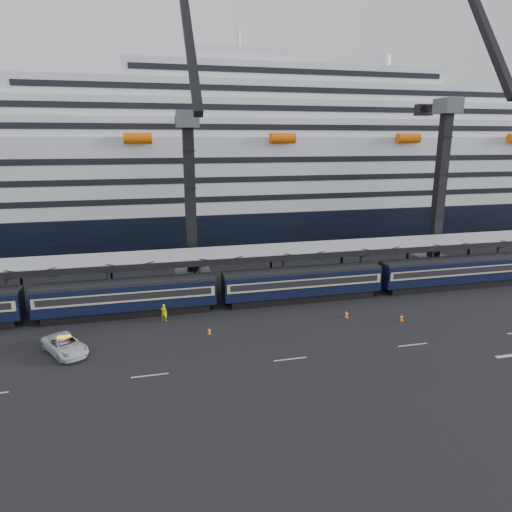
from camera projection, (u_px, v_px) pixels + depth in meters
The scene contains 11 objects.
ground at pixel (408, 326), 46.84m from camera, with size 260.00×260.00×0.00m, color black.
train at pixel (329, 281), 54.63m from camera, with size 133.05×3.00×4.05m.
canopy at pixel (352, 246), 58.71m from camera, with size 130.00×6.25×5.53m.
cruise_ship at pixel (275, 173), 86.79m from camera, with size 214.09×28.84×34.00m.
crane_dark_near at pixel (190, 195), 56.76m from camera, with size 4.50×17.75×35.08m.
crane_dark_mid at pixel (443, 178), 63.51m from camera, with size 4.50×18.24×39.64m.
pickup_truck at pixel (65, 345), 40.77m from camera, with size 2.54×5.50×1.53m, color silver.
worker at pixel (164, 313), 48.08m from camera, with size 0.67×0.44×1.84m, color #D7EA0C.
traffic_cone_b at pixel (209, 331), 44.96m from camera, with size 0.34×0.34×0.68m.
traffic_cone_c at pixel (347, 314), 49.12m from camera, with size 0.41×0.41×0.83m.
traffic_cone_d at pixel (402, 317), 48.21m from camera, with size 0.39×0.39×0.77m.
Camera 1 is at (-25.55, -38.60, 18.67)m, focal length 32.00 mm.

